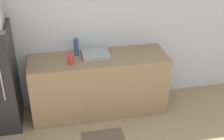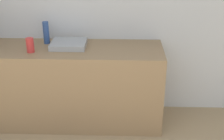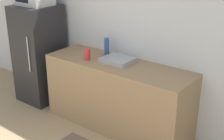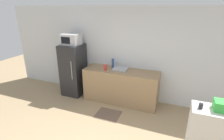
{
  "view_description": "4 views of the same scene",
  "coord_description": "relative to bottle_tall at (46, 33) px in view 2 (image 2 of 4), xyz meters",
  "views": [
    {
      "loc": [
        -0.72,
        -1.74,
        2.97
      ],
      "look_at": [
        0.0,
        1.82,
        0.98
      ],
      "focal_mm": 50.0,
      "sensor_mm": 36.0,
      "label": 1
    },
    {
      "loc": [
        0.47,
        -0.92,
        2.14
      ],
      "look_at": [
        0.38,
        1.59,
        1.0
      ],
      "focal_mm": 50.0,
      "sensor_mm": 36.0,
      "label": 2
    },
    {
      "loc": [
        2.16,
        -0.75,
        2.36
      ],
      "look_at": [
        0.36,
        1.6,
        1.18
      ],
      "focal_mm": 50.0,
      "sensor_mm": 36.0,
      "label": 3
    },
    {
      "loc": [
        1.31,
        -1.92,
        2.56
      ],
      "look_at": [
        -0.13,
        1.73,
        1.14
      ],
      "focal_mm": 28.0,
      "sensor_mm": 36.0,
      "label": 4
    }
  ],
  "objects": [
    {
      "name": "sink_basin",
      "position": [
        0.27,
        -0.11,
        -0.1
      ],
      "size": [
        0.39,
        0.34,
        0.06
      ],
      "primitive_type": "cube",
      "color": "#9EA3A8",
      "rests_on": "counter"
    },
    {
      "name": "bottle_tall",
      "position": [
        0.0,
        0.0,
        0.0
      ],
      "size": [
        0.07,
        0.07,
        0.26
      ],
      "primitive_type": "cylinder",
      "color": "#2D4C8C",
      "rests_on": "counter"
    },
    {
      "name": "wall_back",
      "position": [
        0.4,
        0.21,
        0.24
      ],
      "size": [
        8.0,
        0.06,
        2.6
      ],
      "primitive_type": "cube",
      "color": "silver",
      "rests_on": "ground_plane"
    },
    {
      "name": "bottle_short",
      "position": [
        -0.11,
        -0.29,
        -0.05
      ],
      "size": [
        0.08,
        0.08,
        0.16
      ],
      "primitive_type": "cylinder",
      "color": "red",
      "rests_on": "counter"
    },
    {
      "name": "counter",
      "position": [
        0.3,
        -0.16,
        -0.59
      ],
      "size": [
        2.06,
        0.66,
        0.93
      ],
      "primitive_type": "cube",
      "color": "#937551",
      "rests_on": "ground_plane"
    }
  ]
}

